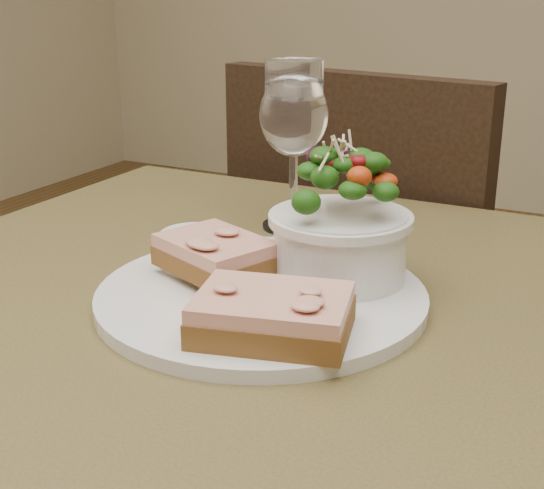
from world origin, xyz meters
The scene contains 9 objects.
cafe_table centered at (0.00, 0.00, 0.65)m, with size 0.80×0.80×0.75m.
chair_far centered at (-0.07, 0.63, 0.29)m, with size 0.49×0.49×0.90m.
dinner_plate centered at (0.00, 0.02, 0.76)m, with size 0.29×0.29×0.01m, color silver.
sandwich_front centered at (0.05, -0.05, 0.78)m, with size 0.14×0.11×0.03m.
sandwich_back centered at (-0.05, 0.03, 0.78)m, with size 0.12×0.11×0.03m.
ramekin centered at (-0.08, 0.04, 0.78)m, with size 0.06×0.06×0.04m.
salad_bowl centered at (0.05, 0.08, 0.82)m, with size 0.12×0.12×0.13m.
garnish centered at (-0.08, 0.08, 0.77)m, with size 0.05×0.04×0.02m.
wine_glass centered at (-0.07, 0.23, 0.87)m, with size 0.08×0.08×0.18m.
Camera 1 is at (0.29, -0.52, 1.02)m, focal length 50.00 mm.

